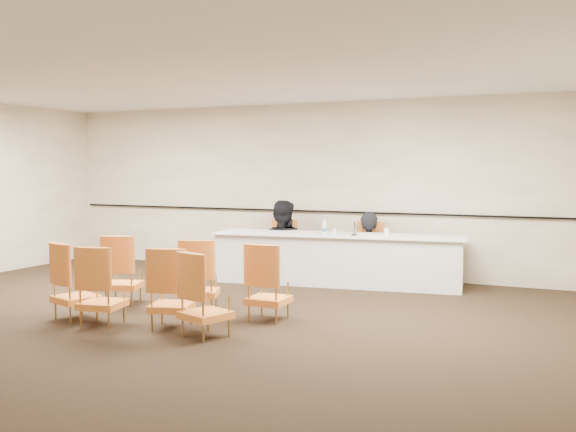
% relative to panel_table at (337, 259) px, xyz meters
% --- Properties ---
extents(floor, '(10.00, 10.00, 0.00)m').
position_rel_panel_table_xyz_m(floor, '(-0.89, -3.09, -0.40)').
color(floor, black).
rests_on(floor, ground).
extents(ceiling, '(10.00, 10.00, 0.00)m').
position_rel_panel_table_xyz_m(ceiling, '(-0.89, -3.09, 2.60)').
color(ceiling, silver).
rests_on(ceiling, ground).
extents(wall_back, '(10.00, 0.04, 3.00)m').
position_rel_panel_table_xyz_m(wall_back, '(-0.89, 0.91, 1.10)').
color(wall_back, '#B2A38C').
rests_on(wall_back, ground).
extents(wall_rail, '(9.80, 0.04, 0.03)m').
position_rel_panel_table_xyz_m(wall_rail, '(-0.89, 0.87, 0.70)').
color(wall_rail, black).
rests_on(wall_rail, wall_back).
extents(panel_table, '(4.10, 1.45, 0.80)m').
position_rel_panel_table_xyz_m(panel_table, '(0.00, 0.00, 0.00)').
color(panel_table, silver).
rests_on(panel_table, ground).
extents(panelist_main, '(0.63, 0.42, 1.71)m').
position_rel_panel_table_xyz_m(panelist_main, '(0.32, 0.63, -0.12)').
color(panelist_main, black).
rests_on(panelist_main, ground).
extents(panelist_main_chair, '(0.56, 0.56, 0.95)m').
position_rel_panel_table_xyz_m(panelist_main_chair, '(0.32, 0.63, 0.07)').
color(panelist_main_chair, orange).
rests_on(panelist_main_chair, ground).
extents(panelist_second, '(1.00, 0.85, 1.82)m').
position_rel_panel_table_xyz_m(panelist_second, '(-1.19, 0.43, -0.01)').
color(panelist_second, black).
rests_on(panelist_second, ground).
extents(panelist_second_chair, '(0.56, 0.56, 0.95)m').
position_rel_panel_table_xyz_m(panelist_second_chair, '(-1.19, 0.43, 0.07)').
color(panelist_second_chair, orange).
rests_on(panelist_second_chair, ground).
extents(papers, '(0.34, 0.29, 0.00)m').
position_rel_panel_table_xyz_m(papers, '(0.49, 0.07, 0.40)').
color(papers, white).
rests_on(papers, panel_table).
extents(microphone, '(0.13, 0.20, 0.26)m').
position_rel_panel_table_xyz_m(microphone, '(0.30, -0.08, 0.53)').
color(microphone, black).
rests_on(microphone, panel_table).
extents(water_bottle, '(0.10, 0.10, 0.25)m').
position_rel_panel_table_xyz_m(water_bottle, '(-0.19, -0.09, 0.53)').
color(water_bottle, '#17737F').
rests_on(water_bottle, panel_table).
extents(drinking_glass, '(0.08, 0.08, 0.10)m').
position_rel_panel_table_xyz_m(drinking_glass, '(-0.02, -0.10, 0.45)').
color(drinking_glass, silver).
rests_on(drinking_glass, panel_table).
extents(coffee_cup, '(0.11, 0.11, 0.13)m').
position_rel_panel_table_xyz_m(coffee_cup, '(0.81, -0.01, 0.47)').
color(coffee_cup, white).
rests_on(coffee_cup, panel_table).
extents(aud_chair_front_left, '(0.63, 0.63, 0.95)m').
position_rel_panel_table_xyz_m(aud_chair_front_left, '(-2.19, -2.60, 0.07)').
color(aud_chair_front_left, orange).
rests_on(aud_chair_front_left, ground).
extents(aud_chair_front_mid, '(0.65, 0.65, 0.95)m').
position_rel_panel_table_xyz_m(aud_chair_front_mid, '(-0.95, -2.60, 0.07)').
color(aud_chair_front_mid, orange).
rests_on(aud_chair_front_mid, ground).
extents(aud_chair_front_right, '(0.51, 0.51, 0.95)m').
position_rel_panel_table_xyz_m(aud_chair_front_right, '(0.07, -2.66, 0.07)').
color(aud_chair_front_right, orange).
rests_on(aud_chair_front_right, ground).
extents(aud_chair_back_left, '(0.63, 0.63, 0.95)m').
position_rel_panel_table_xyz_m(aud_chair_back_left, '(-2.14, -3.56, 0.07)').
color(aud_chair_back_left, orange).
rests_on(aud_chair_back_left, ground).
extents(aud_chair_back_mid, '(0.63, 0.63, 0.95)m').
position_rel_panel_table_xyz_m(aud_chair_back_mid, '(-0.79, -3.47, 0.07)').
color(aud_chair_back_mid, orange).
rests_on(aud_chair_back_mid, ground).
extents(aud_chair_back_right, '(0.64, 0.64, 0.95)m').
position_rel_panel_table_xyz_m(aud_chair_back_right, '(-0.21, -3.66, 0.07)').
color(aud_chair_back_right, orange).
rests_on(aud_chair_back_right, ground).
extents(aud_chair_extra, '(0.58, 0.58, 0.95)m').
position_rel_panel_table_xyz_m(aud_chair_extra, '(-1.62, -3.69, 0.07)').
color(aud_chair_extra, orange).
rests_on(aud_chair_extra, ground).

